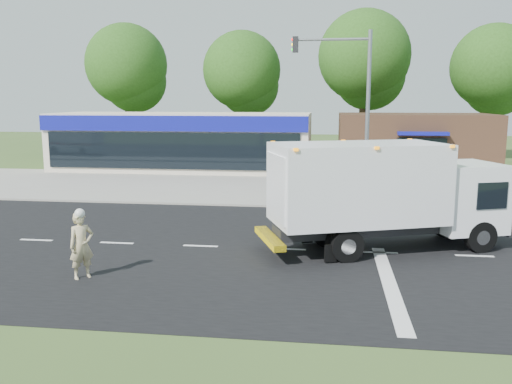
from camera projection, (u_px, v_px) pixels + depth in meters
The scene contains 11 objects.
ground at pixel (288, 250), 18.15m from camera, with size 120.00×120.00×0.00m, color #385123.
road_asphalt at pixel (288, 249), 18.15m from camera, with size 60.00×14.00×0.02m, color black.
sidewalk at pixel (301, 202), 26.15m from camera, with size 60.00×2.40×0.12m, color gray.
parking_apron at pixel (306, 185), 31.83m from camera, with size 60.00×9.00×0.02m, color gray.
lane_markings at pixel (328, 263), 16.66m from camera, with size 55.20×7.00×0.01m.
ems_box_truck at pixel (382, 189), 17.83m from camera, with size 8.47×5.14×3.59m.
emergency_worker at pixel (81, 244), 15.10m from camera, with size 0.81×0.81×2.00m.
retail_strip_mall at pixel (183, 141), 38.45m from camera, with size 18.00×6.20×4.00m.
brown_storefront at pixel (414, 144), 36.42m from camera, with size 10.00×6.70×4.00m.
traffic_signal_pole at pixel (354, 100), 24.43m from camera, with size 3.51×0.25×8.00m.
background_trees at pixel (304, 69), 44.52m from camera, with size 36.77×7.39×12.10m.
Camera 1 is at (1.25, -17.55, 5.00)m, focal length 38.00 mm.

